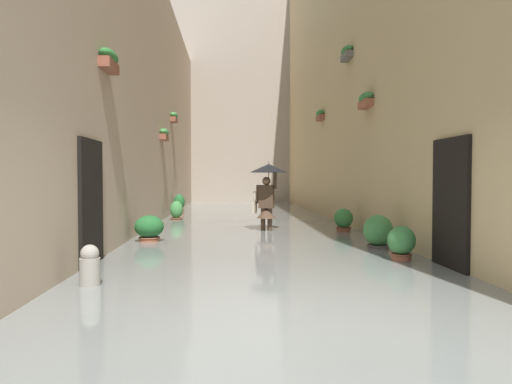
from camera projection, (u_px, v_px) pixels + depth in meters
The scene contains 13 objects.
ground_plane at pixel (248, 225), 15.36m from camera, with size 60.00×60.00×0.00m, color #605B56.
flood_water at pixel (248, 222), 15.35m from camera, with size 6.39×27.59×0.22m, color slate.
building_facade_left at pixel (357, 27), 15.35m from camera, with size 2.04×25.59×13.28m.
building_facade_right at pixel (135, 102), 15.02m from camera, with size 2.04×25.59×8.14m.
building_facade_far at pixel (240, 95), 26.82m from camera, with size 9.19×1.80×12.94m, color #A89989.
person_wading at pixel (267, 185), 11.89m from camera, with size 1.00×1.00×2.02m.
potted_plant_far_left at pixel (401, 246), 7.64m from camera, with size 0.46×0.46×0.79m.
potted_plant_mid_right at pixel (149, 231), 9.88m from camera, with size 0.63×0.63×0.78m.
potted_plant_near_left at pixel (344, 222), 11.73m from camera, with size 0.48×0.48×0.80m.
potted_plant_near_right at pixel (176, 213), 15.11m from camera, with size 0.42×0.42×0.82m.
potted_plant_far_right at pixel (179, 206), 17.38m from camera, with size 0.41×0.41×0.97m.
potted_plant_mid_left at pixel (378, 235), 8.91m from camera, with size 0.57×0.57×0.87m.
mooring_bollard at pixel (90, 274), 5.84m from camera, with size 0.26×0.26×0.74m.
Camera 1 is at (0.57, 4.51, 1.59)m, focal length 32.14 mm.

